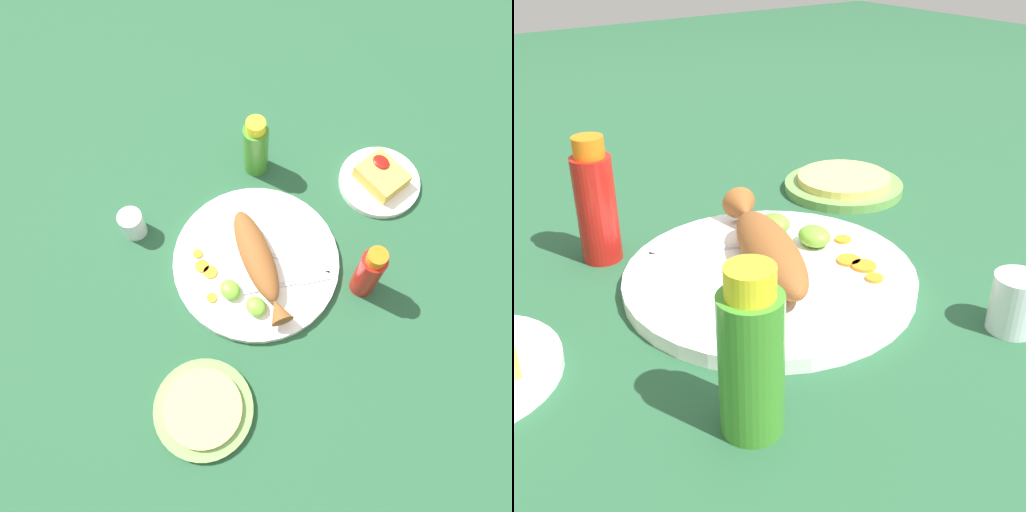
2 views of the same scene
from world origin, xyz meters
TOP-DOWN VIEW (x-y plane):
  - ground_plane at (0.00, 0.00)m, footprint 4.00×4.00m
  - main_plate at (0.00, 0.00)m, footprint 0.35×0.35m
  - fried_fish at (-0.02, 0.01)m, footprint 0.26×0.14m
  - fork_near at (-0.06, -0.07)m, footprint 0.16×0.12m
  - fork_far at (-0.09, -0.03)m, footprint 0.10×0.17m
  - carrot_slice_near at (0.09, 0.09)m, footprint 0.02×0.02m
  - carrot_slice_mid at (0.06, 0.10)m, footprint 0.03×0.03m
  - carrot_slice_far at (0.04, 0.09)m, footprint 0.03×0.03m
  - carrot_slice_extra at (-0.01, 0.12)m, footprint 0.02×0.02m
  - lime_wedge_main at (-0.02, 0.09)m, footprint 0.05×0.04m
  - lime_wedge_side at (-0.08, 0.07)m, footprint 0.04×0.04m
  - hot_sauce_bottle_red at (-0.18, -0.14)m, footprint 0.05×0.05m
  - hot_sauce_bottle_green at (0.19, -0.15)m, footprint 0.06×0.06m
  - salt_cup at (0.23, 0.15)m, footprint 0.05×0.05m
  - tortilla_plate at (-0.17, 0.27)m, footprint 0.19×0.19m
  - tortilla_stack at (-0.17, 0.27)m, footprint 0.15×0.15m

SIDE VIEW (x-z plane):
  - ground_plane at x=0.00m, z-range 0.00..0.00m
  - tortilla_plate at x=-0.17m, z-range 0.00..0.01m
  - main_plate at x=0.00m, z-range 0.00..0.02m
  - fork_near at x=-0.06m, z-range 0.02..0.02m
  - fork_far at x=-0.09m, z-range 0.02..0.02m
  - carrot_slice_near at x=0.09m, z-range 0.02..0.02m
  - carrot_slice_mid at x=0.06m, z-range 0.02..0.02m
  - carrot_slice_far at x=0.04m, z-range 0.02..0.02m
  - carrot_slice_extra at x=-0.01m, z-range 0.02..0.02m
  - tortilla_stack at x=-0.17m, z-range 0.01..0.03m
  - salt_cup at x=0.23m, z-range 0.00..0.06m
  - lime_wedge_side at x=-0.08m, z-range 0.02..0.04m
  - lime_wedge_main at x=-0.02m, z-range 0.02..0.04m
  - fried_fish at x=-0.02m, z-range 0.02..0.07m
  - hot_sauce_bottle_green at x=0.19m, z-range -0.01..0.15m
  - hot_sauce_bottle_red at x=-0.18m, z-range -0.01..0.16m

